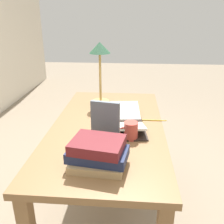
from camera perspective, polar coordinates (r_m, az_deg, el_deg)
ground_plane at (r=2.01m, az=-0.86°, el=-22.48°), size 12.00×12.00×0.00m
reading_desk at (r=1.63m, az=-0.99°, el=-6.27°), size 1.36×0.70×0.74m
open_book at (r=1.60m, az=1.45°, el=-1.84°), size 0.54×0.36×0.07m
book_stack_tall at (r=1.16m, az=-3.26°, el=-9.38°), size 0.22×0.29×0.13m
book_standing_upright at (r=1.30m, az=-1.53°, el=-2.74°), size 0.05×0.15×0.24m
reading_lamp at (r=1.89m, az=-2.79°, el=12.73°), size 0.16×0.16×0.47m
coffee_mug at (r=1.40m, az=4.26°, el=-4.27°), size 0.08×0.11×0.10m
pencil at (r=1.66m, az=9.61°, el=-1.88°), size 0.01×0.16×0.01m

